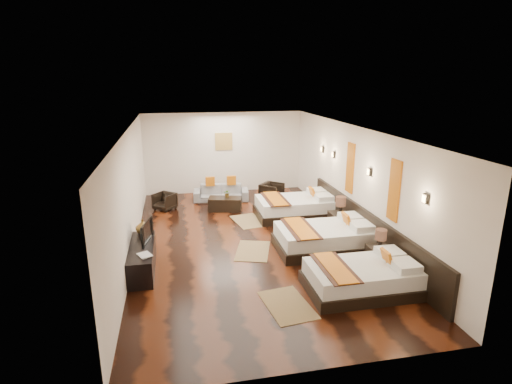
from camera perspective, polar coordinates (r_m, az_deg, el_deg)
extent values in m
cube|color=black|center=(10.28, -1.00, -6.94)|extent=(5.50, 9.50, 0.01)
cube|color=white|center=(9.55, -1.08, 8.75)|extent=(5.50, 9.50, 0.01)
cube|color=silver|center=(14.40, -4.51, 5.50)|extent=(5.50, 0.01, 2.80)
cube|color=silver|center=(9.72, -17.19, -0.27)|extent=(0.01, 9.50, 2.80)
cube|color=silver|center=(10.65, 13.67, 1.38)|extent=(0.01, 9.50, 2.80)
cube|color=black|center=(10.23, 15.00, -4.91)|extent=(0.08, 6.60, 0.90)
cube|color=black|center=(8.30, 14.42, -12.50)|extent=(2.10, 1.30, 0.22)
cube|color=white|center=(8.18, 14.55, -10.89)|extent=(2.00, 1.20, 0.30)
cube|color=#CD680E|center=(8.29, 17.83, -8.74)|extent=(0.16, 0.32, 0.32)
cube|color=#38190F|center=(7.90, 10.97, -10.38)|extent=(0.55, 1.32, 0.02)
cube|color=#CD680E|center=(7.89, 10.98, -10.28)|extent=(0.38, 1.32, 0.02)
cube|color=black|center=(9.93, 9.48, -7.26)|extent=(2.28, 1.41, 0.24)
cube|color=white|center=(9.82, 9.55, -5.75)|extent=(2.17, 1.30, 0.33)
cube|color=#CD680E|center=(9.92, 12.57, -3.88)|extent=(0.17, 0.35, 0.35)
cube|color=#38190F|center=(9.57, 6.24, -5.09)|extent=(0.60, 1.43, 0.02)
cube|color=#CD680E|center=(9.56, 6.25, -5.00)|extent=(0.41, 1.43, 0.02)
cube|color=black|center=(12.08, 5.41, -2.86)|extent=(2.25, 1.39, 0.24)
cube|color=white|center=(11.99, 5.44, -1.60)|extent=(2.14, 1.29, 0.32)
cube|color=#CD680E|center=(12.07, 7.91, -0.13)|extent=(0.17, 0.34, 0.35)
cube|color=#38190F|center=(11.79, 2.72, -0.99)|extent=(0.59, 1.41, 0.02)
cube|color=#CD680E|center=(11.78, 2.72, -0.91)|extent=(0.41, 1.41, 0.02)
cube|color=black|center=(9.19, 16.79, -8.82)|extent=(0.45, 0.45, 0.51)
cylinder|color=black|center=(9.05, 16.97, -6.78)|extent=(0.08, 0.08, 0.20)
cylinder|color=#3F2619|center=(8.98, 17.06, -5.71)|extent=(0.24, 0.24, 0.22)
cube|color=black|center=(10.96, 11.58, -4.23)|extent=(0.50, 0.50, 0.56)
cylinder|color=black|center=(10.83, 11.70, -2.29)|extent=(0.09, 0.09, 0.22)
cylinder|color=#3F2619|center=(10.77, 11.76, -1.28)|extent=(0.27, 0.27, 0.24)
cube|color=olive|center=(7.67, 4.40, -15.45)|extent=(0.90, 1.29, 0.01)
cube|color=olive|center=(9.75, -0.45, -8.22)|extent=(1.06, 1.36, 0.01)
cube|color=olive|center=(11.66, -1.05, -4.07)|extent=(0.96, 1.32, 0.01)
cube|color=black|center=(9.07, -15.62, -8.90)|extent=(0.50, 1.80, 0.55)
imported|color=black|center=(9.10, -15.45, -5.34)|extent=(0.27, 0.81, 0.46)
imported|color=black|center=(8.44, -16.00, -8.69)|extent=(0.35, 0.38, 0.03)
imported|color=brown|center=(9.58, -15.55, -4.67)|extent=(0.39, 0.39, 0.34)
imported|color=gray|center=(13.56, -4.90, -0.12)|extent=(1.85, 0.90, 0.52)
imported|color=black|center=(12.88, -12.65, -1.29)|extent=(0.81, 0.82, 0.53)
imported|color=black|center=(13.44, 2.22, -0.02)|extent=(0.93, 0.93, 0.61)
cube|color=black|center=(12.58, -4.33, -1.68)|extent=(1.09, 0.72, 0.40)
imported|color=#29541C|center=(12.54, -4.03, -0.19)|extent=(0.27, 0.25, 0.24)
cube|color=#D86014|center=(8.94, 18.76, 0.21)|extent=(0.04, 0.40, 1.30)
cube|color=#D86014|center=(10.84, 13.02, 3.30)|extent=(0.04, 0.40, 1.30)
cube|color=black|center=(8.00, 22.61, -0.86)|extent=(0.06, 0.12, 0.18)
cube|color=#FFD18C|center=(7.99, 22.43, -0.87)|extent=(0.02, 0.10, 0.14)
cube|color=black|center=(9.83, 15.58, 2.75)|extent=(0.06, 0.12, 0.18)
cube|color=#FFD18C|center=(9.82, 15.42, 2.74)|extent=(0.02, 0.10, 0.14)
cube|color=black|center=(11.79, 10.79, 5.17)|extent=(0.06, 0.12, 0.18)
cube|color=#FFD18C|center=(11.78, 10.65, 5.17)|extent=(0.02, 0.10, 0.14)
cube|color=black|center=(12.61, 9.26, 5.93)|extent=(0.06, 0.12, 0.18)
cube|color=#FFD18C|center=(12.60, 9.13, 5.93)|extent=(0.02, 0.10, 0.14)
cube|color=#AD873F|center=(14.32, -4.53, 7.06)|extent=(0.60, 0.04, 0.60)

